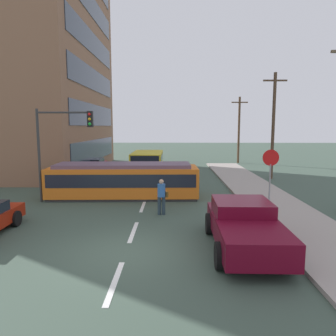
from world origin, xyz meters
TOP-DOWN VIEW (x-y plane):
  - ground_plane at (0.00, 10.00)m, footprint 120.00×120.00m
  - sidewalk_curb_right at (6.80, 6.00)m, footprint 3.20×36.00m
  - lane_stripe_0 at (0.00, -2.00)m, footprint 0.16×2.40m
  - lane_stripe_1 at (0.00, 2.00)m, footprint 0.16×2.40m
  - lane_stripe_2 at (0.00, 6.00)m, footprint 0.16×2.40m
  - lane_stripe_3 at (0.00, 14.03)m, footprint 0.16×2.40m
  - lane_stripe_4 at (0.00, 20.03)m, footprint 0.16×2.40m
  - corner_building at (-13.54, 19.68)m, footprint 15.72×17.54m
  - streetcar_tram at (-1.29, 8.03)m, footprint 8.52×2.81m
  - city_bus at (-0.66, 17.33)m, footprint 2.55×5.39m
  - pedestrian_crossing at (1.02, 4.45)m, footprint 0.50×0.36m
  - pickup_truck_parked at (3.92, 0.34)m, footprint 2.34×5.03m
  - parked_sedan_mid at (-4.81, 11.99)m, footprint 2.18×4.21m
  - parked_sedan_far at (-5.72, 18.50)m, footprint 2.06×4.11m
  - stop_sign at (6.10, 4.81)m, footprint 0.76×0.07m
  - traffic_light_mast at (-4.45, 6.87)m, footprint 3.02×0.33m
  - utility_pole_mid at (9.27, 14.70)m, footprint 1.80×0.24m
  - utility_pole_far at (8.93, 25.64)m, footprint 1.80×0.24m

SIDE VIEW (x-z plane):
  - ground_plane at x=0.00m, z-range 0.00..0.00m
  - lane_stripe_0 at x=0.00m, z-range 0.00..0.01m
  - lane_stripe_1 at x=0.00m, z-range 0.00..0.01m
  - lane_stripe_2 at x=0.00m, z-range 0.00..0.01m
  - lane_stripe_3 at x=0.00m, z-range 0.00..0.01m
  - lane_stripe_4 at x=0.00m, z-range 0.00..0.01m
  - sidewalk_curb_right at x=6.80m, z-range 0.00..0.14m
  - parked_sedan_far at x=-5.72m, z-range 0.03..1.22m
  - parked_sedan_mid at x=-4.81m, z-range 0.03..1.22m
  - pickup_truck_parked at x=3.92m, z-range 0.02..1.57m
  - pedestrian_crossing at x=1.02m, z-range 0.11..1.78m
  - streetcar_tram at x=-1.29m, z-range 0.03..2.02m
  - city_bus at x=-0.66m, z-range 0.13..2.01m
  - stop_sign at x=6.10m, z-range 0.75..3.63m
  - traffic_light_mast at x=-4.45m, z-range 1.02..6.04m
  - utility_pole_far at x=8.93m, z-range 0.18..7.51m
  - utility_pole_mid at x=9.27m, z-range 0.18..8.31m
  - corner_building at x=-13.54m, z-range 0.00..22.40m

